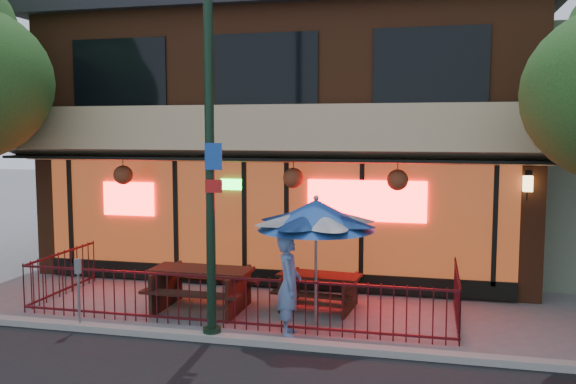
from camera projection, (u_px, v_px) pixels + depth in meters
The scene contains 10 objects.
ground at pixel (220, 331), 11.05m from camera, with size 80.00×80.00×0.00m, color gray.
curb at pixel (210, 337), 10.56m from camera, with size 80.00×0.25×0.12m, color #999993.
restaurant_building at pixel (302, 113), 17.52m from camera, with size 12.96×9.49×8.05m.
patio_fence at pixel (228, 290), 11.47m from camera, with size 8.44×2.62×1.00m.
street_light at pixel (210, 159), 10.34m from camera, with size 0.43×0.32×7.00m.
picnic_table_left at pixel (202, 283), 12.32m from camera, with size 2.03×1.57×0.86m.
picnic_table_right at pixel (319, 286), 12.44m from camera, with size 1.79×1.44×0.71m.
patio_umbrella at pixel (316, 215), 11.14m from camera, with size 2.15×2.15×2.46m.
pedestrian at pixel (289, 285), 10.76m from camera, with size 0.67×0.44×1.83m, color #5B80B7.
parking_meter_near at pixel (78, 282), 11.07m from camera, with size 0.15×0.14×1.32m.
Camera 1 is at (3.67, -10.17, 3.63)m, focal length 38.00 mm.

